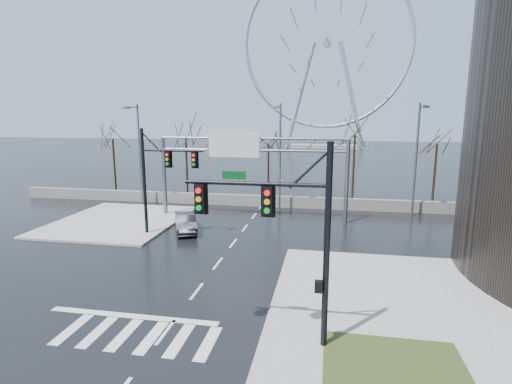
% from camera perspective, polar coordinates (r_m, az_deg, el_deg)
% --- Properties ---
extents(ground, '(260.00, 260.00, 0.00)m').
position_cam_1_polar(ground, '(21.36, -8.47, -13.85)').
color(ground, black).
rests_on(ground, ground).
extents(sidewalk_right_ext, '(12.00, 10.00, 0.15)m').
position_cam_1_polar(sidewalk_right_ext, '(22.43, 19.06, -12.90)').
color(sidewalk_right_ext, gray).
rests_on(sidewalk_right_ext, ground).
extents(sidewalk_far, '(10.00, 12.00, 0.15)m').
position_cam_1_polar(sidewalk_far, '(36.08, -19.00, -3.90)').
color(sidewalk_far, gray).
rests_on(sidewalk_far, ground).
extents(grass_strip, '(5.00, 4.00, 0.02)m').
position_cam_1_polar(grass_strip, '(16.13, 19.20, -22.56)').
color(grass_strip, '#2B3A18').
rests_on(grass_strip, sidewalk_near).
extents(barrier_wall, '(52.00, 0.50, 1.10)m').
position_cam_1_polar(barrier_wall, '(39.75, 0.77, -1.27)').
color(barrier_wall, slate).
rests_on(barrier_wall, ground).
extents(signal_mast_near, '(5.52, 0.41, 8.00)m').
position_cam_1_polar(signal_mast_near, '(14.90, 4.93, -4.81)').
color(signal_mast_near, black).
rests_on(signal_mast_near, ground).
extents(signal_mast_far, '(4.72, 0.41, 8.00)m').
position_cam_1_polar(signal_mast_far, '(30.21, -13.84, 2.82)').
color(signal_mast_far, black).
rests_on(signal_mast_far, ground).
extents(sign_gantry, '(16.36, 0.40, 7.60)m').
position_cam_1_polar(sign_gantry, '(34.18, -1.24, 4.62)').
color(sign_gantry, slate).
rests_on(sign_gantry, ground).
extents(streetlight_left, '(0.50, 2.55, 10.00)m').
position_cam_1_polar(streetlight_left, '(41.00, -16.53, 6.20)').
color(streetlight_left, slate).
rests_on(streetlight_left, ground).
extents(streetlight_mid, '(0.50, 2.55, 10.00)m').
position_cam_1_polar(streetlight_mid, '(36.88, 3.40, 6.16)').
color(streetlight_mid, slate).
rests_on(streetlight_mid, ground).
extents(streetlight_right, '(0.50, 2.55, 10.00)m').
position_cam_1_polar(streetlight_right, '(37.38, 22.06, 5.45)').
color(streetlight_right, slate).
rests_on(streetlight_right, ground).
extents(tree_far_left, '(3.50, 3.50, 7.00)m').
position_cam_1_polar(tree_far_left, '(49.00, -19.74, 6.33)').
color(tree_far_left, black).
rests_on(tree_far_left, ground).
extents(tree_left, '(3.75, 3.75, 7.50)m').
position_cam_1_polar(tree_left, '(44.69, -9.98, 6.94)').
color(tree_left, black).
rests_on(tree_left, ground).
extents(tree_center, '(3.25, 3.25, 6.50)m').
position_cam_1_polar(tree_center, '(43.47, 1.78, 5.93)').
color(tree_center, black).
rests_on(tree_center, ground).
extents(tree_right, '(3.90, 3.90, 7.80)m').
position_cam_1_polar(tree_right, '(41.99, 13.91, 6.88)').
color(tree_right, black).
rests_on(tree_right, ground).
extents(tree_far_right, '(3.40, 3.40, 6.80)m').
position_cam_1_polar(tree_far_right, '(43.76, 24.37, 5.33)').
color(tree_far_right, black).
rests_on(tree_far_right, ground).
extents(ferris_wheel, '(45.00, 6.00, 50.91)m').
position_cam_1_polar(ferris_wheel, '(114.64, 10.08, 19.32)').
color(ferris_wheel, gray).
rests_on(ferris_wheel, ground).
extents(car, '(3.13, 4.59, 1.43)m').
position_cam_1_polar(car, '(31.57, -10.03, -4.32)').
color(car, black).
rests_on(car, ground).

